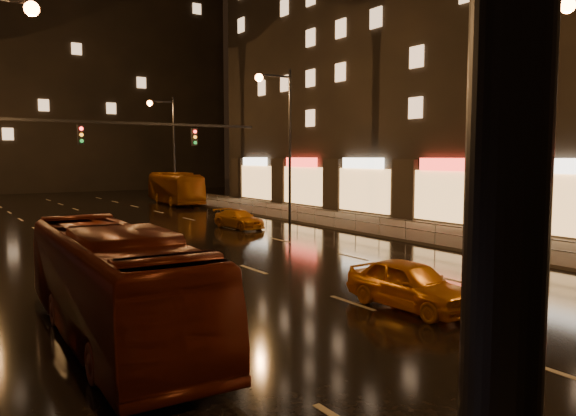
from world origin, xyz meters
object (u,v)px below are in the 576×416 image
(bus_red, at_px, (113,283))
(taxi_near, at_px, (410,284))
(taxi_far, at_px, (239,219))
(bus_curb, at_px, (175,188))

(bus_red, bearing_deg, taxi_near, -11.92)
(bus_red, relative_size, taxi_far, 2.54)
(bus_curb, relative_size, taxi_far, 2.72)
(bus_curb, height_order, taxi_far, bus_curb)
(bus_red, distance_m, taxi_far, 21.10)
(taxi_far, bearing_deg, bus_curb, 72.50)
(bus_curb, bearing_deg, taxi_far, -94.36)
(taxi_near, xyz_separation_m, taxi_far, (4.53, 18.93, -0.14))
(taxi_near, bearing_deg, bus_curb, 75.78)
(taxi_near, relative_size, taxi_far, 1.07)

